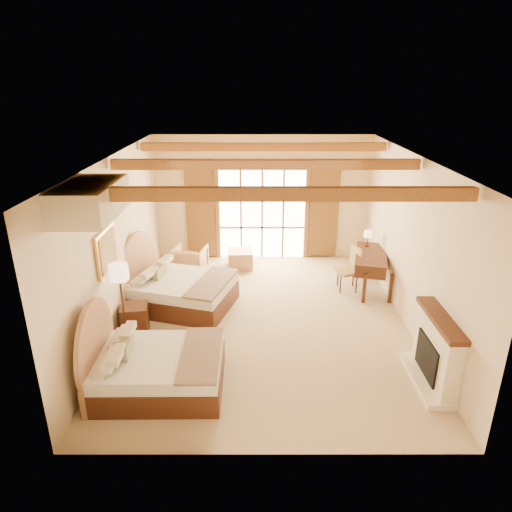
{
  "coord_description": "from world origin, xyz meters",
  "views": [
    {
      "loc": [
        -0.17,
        -8.0,
        4.47
      ],
      "look_at": [
        -0.16,
        0.2,
        1.28
      ],
      "focal_mm": 32.0,
      "sensor_mm": 36.0,
      "label": 1
    }
  ],
  "objects_px": {
    "bed_near": "(149,366)",
    "desk": "(370,270)",
    "nightstand": "(135,319)",
    "bed_far": "(174,288)",
    "armchair": "(190,261)"
  },
  "relations": [
    {
      "from": "bed_far",
      "to": "armchair",
      "type": "height_order",
      "value": "bed_far"
    },
    {
      "from": "nightstand",
      "to": "desk",
      "type": "distance_m",
      "value": 5.22
    },
    {
      "from": "bed_far",
      "to": "desk",
      "type": "xyz_separation_m",
      "value": [
        4.28,
        0.88,
        0.05
      ]
    },
    {
      "from": "armchair",
      "to": "bed_far",
      "type": "bearing_deg",
      "value": 96.73
    },
    {
      "from": "bed_far",
      "to": "desk",
      "type": "height_order",
      "value": "bed_far"
    },
    {
      "from": "bed_near",
      "to": "bed_far",
      "type": "xyz_separation_m",
      "value": [
        -0.06,
        2.72,
        0.02
      ]
    },
    {
      "from": "bed_near",
      "to": "desk",
      "type": "distance_m",
      "value": 5.54
    },
    {
      "from": "nightstand",
      "to": "armchair",
      "type": "relative_size",
      "value": 0.73
    },
    {
      "from": "desk",
      "to": "nightstand",
      "type": "bearing_deg",
      "value": -143.85
    },
    {
      "from": "desk",
      "to": "bed_near",
      "type": "bearing_deg",
      "value": -125.42
    },
    {
      "from": "armchair",
      "to": "desk",
      "type": "bearing_deg",
      "value": 178.89
    },
    {
      "from": "bed_near",
      "to": "desk",
      "type": "xyz_separation_m",
      "value": [
        4.21,
        3.6,
        0.06
      ]
    },
    {
      "from": "desk",
      "to": "armchair",
      "type": "bearing_deg",
      "value": -176.99
    },
    {
      "from": "bed_far",
      "to": "nightstand",
      "type": "height_order",
      "value": "bed_far"
    },
    {
      "from": "desk",
      "to": "bed_far",
      "type": "bearing_deg",
      "value": -154.27
    }
  ]
}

